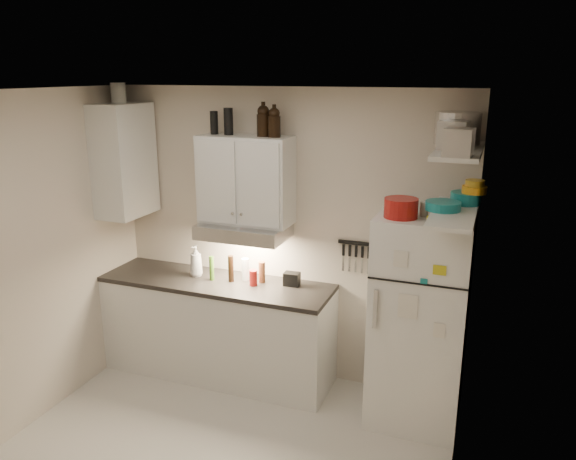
% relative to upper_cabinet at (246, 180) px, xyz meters
% --- Properties ---
extents(ceiling, '(3.20, 3.00, 0.02)m').
position_rel_upper_cabinet_xyz_m(ceiling, '(0.30, -1.33, 0.78)').
color(ceiling, white).
rests_on(ceiling, ground).
extents(back_wall, '(3.20, 0.02, 2.60)m').
position_rel_upper_cabinet_xyz_m(back_wall, '(0.30, 0.18, -0.53)').
color(back_wall, beige).
rests_on(back_wall, ground).
extents(left_wall, '(0.02, 3.00, 2.60)m').
position_rel_upper_cabinet_xyz_m(left_wall, '(-1.31, -1.33, -0.53)').
color(left_wall, beige).
rests_on(left_wall, ground).
extents(right_wall, '(0.02, 3.00, 2.60)m').
position_rel_upper_cabinet_xyz_m(right_wall, '(1.91, -1.33, -0.53)').
color(right_wall, beige).
rests_on(right_wall, ground).
extents(base_cabinet, '(2.10, 0.60, 0.88)m').
position_rel_upper_cabinet_xyz_m(base_cabinet, '(-0.25, -0.14, -1.39)').
color(base_cabinet, silver).
rests_on(base_cabinet, floor).
extents(countertop, '(2.10, 0.62, 0.04)m').
position_rel_upper_cabinet_xyz_m(countertop, '(-0.25, -0.14, -0.93)').
color(countertop, black).
rests_on(countertop, base_cabinet).
extents(upper_cabinet, '(0.80, 0.33, 0.75)m').
position_rel_upper_cabinet_xyz_m(upper_cabinet, '(0.00, 0.00, 0.00)').
color(upper_cabinet, silver).
rests_on(upper_cabinet, back_wall).
extents(side_cabinet, '(0.33, 0.55, 1.00)m').
position_rel_upper_cabinet_xyz_m(side_cabinet, '(-1.14, -0.14, 0.12)').
color(side_cabinet, silver).
rests_on(side_cabinet, left_wall).
extents(range_hood, '(0.76, 0.46, 0.12)m').
position_rel_upper_cabinet_xyz_m(range_hood, '(0.00, -0.06, -0.44)').
color(range_hood, silver).
rests_on(range_hood, back_wall).
extents(fridge, '(0.70, 0.68, 1.70)m').
position_rel_upper_cabinet_xyz_m(fridge, '(1.55, -0.18, -0.98)').
color(fridge, white).
rests_on(fridge, floor).
extents(shelf_hi, '(0.30, 0.95, 0.03)m').
position_rel_upper_cabinet_xyz_m(shelf_hi, '(1.75, -0.31, 0.38)').
color(shelf_hi, silver).
rests_on(shelf_hi, right_wall).
extents(shelf_lo, '(0.30, 0.95, 0.03)m').
position_rel_upper_cabinet_xyz_m(shelf_lo, '(1.75, -0.31, -0.07)').
color(shelf_lo, silver).
rests_on(shelf_lo, right_wall).
extents(knife_strip, '(0.42, 0.02, 0.03)m').
position_rel_upper_cabinet_xyz_m(knife_strip, '(1.00, 0.15, -0.51)').
color(knife_strip, black).
rests_on(knife_strip, back_wall).
extents(dutch_oven, '(0.30, 0.30, 0.14)m').
position_rel_upper_cabinet_xyz_m(dutch_oven, '(1.38, -0.33, -0.05)').
color(dutch_oven, maroon).
rests_on(dutch_oven, fridge).
extents(book_stack, '(0.22, 0.26, 0.07)m').
position_rel_upper_cabinet_xyz_m(book_stack, '(1.70, -0.43, -0.09)').
color(book_stack, gold).
rests_on(book_stack, fridge).
extents(spice_jar, '(0.06, 0.06, 0.11)m').
position_rel_upper_cabinet_xyz_m(spice_jar, '(1.53, -0.22, -0.07)').
color(spice_jar, silver).
rests_on(spice_jar, fridge).
extents(stock_pot, '(0.34, 0.34, 0.23)m').
position_rel_upper_cabinet_xyz_m(stock_pot, '(1.71, -0.09, 0.50)').
color(stock_pot, silver).
rests_on(stock_pot, shelf_hi).
extents(tin_a, '(0.20, 0.18, 0.19)m').
position_rel_upper_cabinet_xyz_m(tin_a, '(1.71, -0.36, 0.48)').
color(tin_a, '#AAAAAD').
rests_on(tin_a, shelf_hi).
extents(tin_b, '(0.19, 0.19, 0.17)m').
position_rel_upper_cabinet_xyz_m(tin_b, '(1.77, -0.70, 0.48)').
color(tin_b, '#AAAAAD').
rests_on(tin_b, shelf_hi).
extents(bowl_teal, '(0.22, 0.22, 0.09)m').
position_rel_upper_cabinet_xyz_m(bowl_teal, '(1.81, -0.05, -0.01)').
color(bowl_teal, '#177C80').
rests_on(bowl_teal, shelf_lo).
extents(bowl_orange, '(0.18, 0.18, 0.05)m').
position_rel_upper_cabinet_xyz_m(bowl_orange, '(1.86, -0.07, 0.07)').
color(bowl_orange, orange).
rests_on(bowl_orange, bowl_teal).
extents(bowl_yellow, '(0.14, 0.14, 0.04)m').
position_rel_upper_cabinet_xyz_m(bowl_yellow, '(1.86, -0.07, 0.11)').
color(bowl_yellow, gold).
rests_on(bowl_yellow, bowl_orange).
extents(plates, '(0.31, 0.31, 0.06)m').
position_rel_upper_cabinet_xyz_m(plates, '(1.67, -0.30, -0.02)').
color(plates, '#177C80').
rests_on(plates, shelf_lo).
extents(growler_a, '(0.15, 0.15, 0.26)m').
position_rel_upper_cabinet_xyz_m(growler_a, '(0.17, 0.00, 0.51)').
color(growler_a, black).
rests_on(growler_a, upper_cabinet).
extents(growler_b, '(0.11, 0.11, 0.24)m').
position_rel_upper_cabinet_xyz_m(growler_b, '(0.27, -0.02, 0.50)').
color(growler_b, black).
rests_on(growler_b, upper_cabinet).
extents(thermos_a, '(0.08, 0.08, 0.23)m').
position_rel_upper_cabinet_xyz_m(thermos_a, '(-0.16, 0.01, 0.49)').
color(thermos_a, black).
rests_on(thermos_a, upper_cabinet).
extents(thermos_b, '(0.08, 0.08, 0.20)m').
position_rel_upper_cabinet_xyz_m(thermos_b, '(-0.30, 0.02, 0.47)').
color(thermos_b, black).
rests_on(thermos_b, upper_cabinet).
extents(side_jar, '(0.15, 0.15, 0.18)m').
position_rel_upper_cabinet_xyz_m(side_jar, '(-1.18, -0.08, 0.71)').
color(side_jar, silver).
rests_on(side_jar, side_cabinet).
extents(soap_bottle, '(0.14, 0.14, 0.32)m').
position_rel_upper_cabinet_xyz_m(soap_bottle, '(-0.48, -0.08, -0.75)').
color(soap_bottle, silver).
rests_on(soap_bottle, countertop).
extents(pepper_mill, '(0.07, 0.07, 0.19)m').
position_rel_upper_cabinet_xyz_m(pepper_mill, '(0.15, -0.02, -0.81)').
color(pepper_mill, brown).
rests_on(pepper_mill, countertop).
extents(oil_bottle, '(0.06, 0.06, 0.22)m').
position_rel_upper_cabinet_xyz_m(oil_bottle, '(-0.29, -0.13, -0.79)').
color(oil_bottle, '#396419').
rests_on(oil_bottle, countertop).
extents(vinegar_bottle, '(0.07, 0.07, 0.24)m').
position_rel_upper_cabinet_xyz_m(vinegar_bottle, '(-0.11, -0.11, -0.78)').
color(vinegar_bottle, black).
rests_on(vinegar_bottle, countertop).
extents(clear_bottle, '(0.07, 0.07, 0.20)m').
position_rel_upper_cabinet_xyz_m(clear_bottle, '(-0.01, -0.02, -0.81)').
color(clear_bottle, silver).
rests_on(clear_bottle, countertop).
extents(red_jar, '(0.08, 0.08, 0.14)m').
position_rel_upper_cabinet_xyz_m(red_jar, '(0.11, -0.12, -0.84)').
color(red_jar, maroon).
rests_on(red_jar, countertop).
extents(caddy, '(0.14, 0.10, 0.12)m').
position_rel_upper_cabinet_xyz_m(caddy, '(0.42, 0.00, -0.85)').
color(caddy, black).
rests_on(caddy, countertop).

